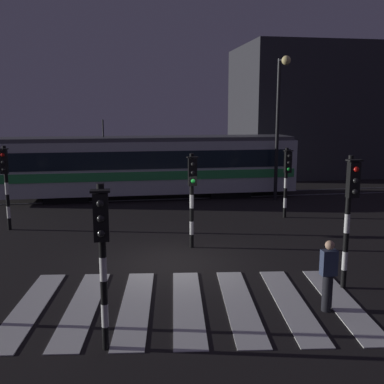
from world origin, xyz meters
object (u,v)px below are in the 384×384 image
street_lamp_trackside_right (280,112)px  traffic_light_kerb_mid_left (102,244)px  traffic_light_corner_far_right (287,172)px  pedestrian_waiting_at_kerb (328,275)px  traffic_light_median_centre (192,187)px  tram (149,165)px  traffic_light_corner_near_right (350,203)px  traffic_light_corner_far_left (5,175)px

street_lamp_trackside_right → traffic_light_kerb_mid_left: bearing=-121.6°
traffic_light_corner_far_right → street_lamp_trackside_right: street_lamp_trackside_right is taller
traffic_light_kerb_mid_left → traffic_light_corner_far_right: (7.48, 10.01, -0.18)m
traffic_light_corner_far_right → street_lamp_trackside_right: (0.89, 3.58, 2.54)m
traffic_light_corner_far_right → pedestrian_waiting_at_kerb: 9.38m
traffic_light_corner_far_right → traffic_light_median_centre: bearing=-142.2°
tram → traffic_light_corner_near_right: bearing=-72.8°
traffic_light_corner_near_right → traffic_light_corner_far_right: 7.98m
traffic_light_corner_near_right → street_lamp_trackside_right: (2.23, 11.45, 2.22)m
traffic_light_corner_near_right → tram: 14.14m
street_lamp_trackside_right → pedestrian_waiting_at_kerb: bearing=-104.7°
traffic_light_corner_far_right → tram: (-5.52, 5.64, -0.26)m
pedestrian_waiting_at_kerb → traffic_light_corner_far_left: bearing=135.8°
traffic_light_median_centre → traffic_light_corner_far_right: bearing=37.8°
traffic_light_corner_near_right → traffic_light_kerb_mid_left: traffic_light_corner_near_right is taller
traffic_light_corner_far_left → traffic_light_corner_far_right: size_ratio=1.08×
traffic_light_median_centre → traffic_light_corner_near_right: size_ratio=0.91×
traffic_light_kerb_mid_left → pedestrian_waiting_at_kerb: traffic_light_kerb_mid_left is taller
pedestrian_waiting_at_kerb → traffic_light_kerb_mid_left: bearing=-168.7°
traffic_light_median_centre → traffic_light_corner_near_right: bearing=-51.1°
tram → traffic_light_corner_far_right: bearing=-45.6°
traffic_light_kerb_mid_left → tram: 15.77m
traffic_light_corner_far_left → tram: size_ratio=0.21×
traffic_light_median_centre → tram: (-0.79, 9.30, -0.38)m
traffic_light_corner_far_right → street_lamp_trackside_right: bearing=76.0°
traffic_light_kerb_mid_left → pedestrian_waiting_at_kerb: bearing=11.3°
traffic_light_kerb_mid_left → traffic_light_corner_far_right: 12.50m
traffic_light_kerb_mid_left → tram: (1.97, 15.64, -0.44)m
traffic_light_corner_far_left → pedestrian_waiting_at_kerb: 12.65m
traffic_light_corner_far_right → pedestrian_waiting_at_kerb: bearing=-104.9°
traffic_light_corner_near_right → traffic_light_corner_far_right: size_ratio=1.16×
traffic_light_corner_far_left → traffic_light_corner_near_right: bearing=-37.2°
traffic_light_kerb_mid_left → tram: bearing=82.8°
traffic_light_corner_far_left → traffic_light_median_centre: bearing=-27.3°
street_lamp_trackside_right → pedestrian_waiting_at_kerb: 13.51m
traffic_light_corner_far_right → pedestrian_waiting_at_kerb: size_ratio=1.78×
pedestrian_waiting_at_kerb → traffic_light_corner_near_right: bearing=46.9°
traffic_light_corner_far_left → tram: 8.32m
traffic_light_corner_far_left → traffic_light_corner_far_right: 11.42m
traffic_light_median_centre → traffic_light_kerb_mid_left: bearing=-113.5°
traffic_light_median_centre → traffic_light_kerb_mid_left: size_ratio=0.97×
traffic_light_median_centre → street_lamp_trackside_right: street_lamp_trackside_right is taller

